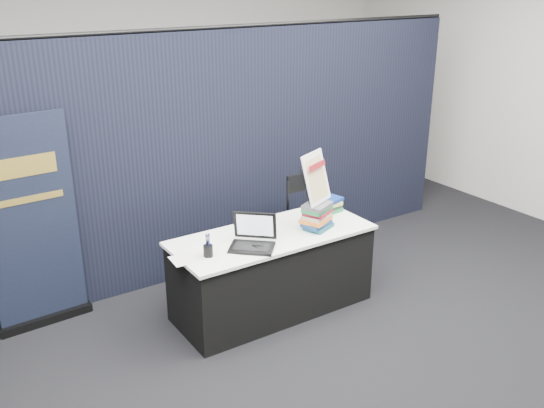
{
  "coord_description": "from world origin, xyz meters",
  "views": [
    {
      "loc": [
        -2.67,
        -3.51,
        2.89
      ],
      "look_at": [
        -0.0,
        0.55,
        1.03
      ],
      "focal_mm": 40.0,
      "sensor_mm": 36.0,
      "label": 1
    }
  ],
  "objects_px": {
    "book_stack_short": "(327,204)",
    "book_stack_tall": "(317,216)",
    "laptop": "(249,240)",
    "info_sign": "(316,178)",
    "pullup_banner": "(34,237)",
    "stacking_chair": "(317,222)",
    "display_table": "(272,272)"
  },
  "relations": [
    {
      "from": "display_table",
      "to": "book_stack_tall",
      "type": "distance_m",
      "value": 0.65
    },
    {
      "from": "book_stack_tall",
      "to": "info_sign",
      "type": "distance_m",
      "value": 0.34
    },
    {
      "from": "info_sign",
      "to": "pullup_banner",
      "type": "relative_size",
      "value": 0.25
    },
    {
      "from": "info_sign",
      "to": "book_stack_tall",
      "type": "bearing_deg",
      "value": -113.96
    },
    {
      "from": "stacking_chair",
      "to": "book_stack_short",
      "type": "bearing_deg",
      "value": -91.8
    },
    {
      "from": "display_table",
      "to": "book_stack_short",
      "type": "distance_m",
      "value": 0.87
    },
    {
      "from": "book_stack_short",
      "to": "info_sign",
      "type": "xyz_separation_m",
      "value": [
        -0.33,
        -0.25,
        0.4
      ]
    },
    {
      "from": "laptop",
      "to": "pullup_banner",
      "type": "bearing_deg",
      "value": -172.57
    },
    {
      "from": "display_table",
      "to": "info_sign",
      "type": "relative_size",
      "value": 3.88
    },
    {
      "from": "laptop",
      "to": "stacking_chair",
      "type": "bearing_deg",
      "value": 65.14
    },
    {
      "from": "info_sign",
      "to": "pullup_banner",
      "type": "distance_m",
      "value": 2.44
    },
    {
      "from": "book_stack_short",
      "to": "book_stack_tall",
      "type": "bearing_deg",
      "value": -139.36
    },
    {
      "from": "book_stack_short",
      "to": "pullup_banner",
      "type": "height_order",
      "value": "pullup_banner"
    },
    {
      "from": "book_stack_short",
      "to": "stacking_chair",
      "type": "bearing_deg",
      "value": 85.23
    },
    {
      "from": "laptop",
      "to": "book_stack_short",
      "type": "relative_size",
      "value": 1.9
    },
    {
      "from": "stacking_chair",
      "to": "book_stack_tall",
      "type": "bearing_deg",
      "value": -124.27
    },
    {
      "from": "info_sign",
      "to": "stacking_chair",
      "type": "height_order",
      "value": "info_sign"
    },
    {
      "from": "info_sign",
      "to": "stacking_chair",
      "type": "xyz_separation_m",
      "value": [
        0.35,
        0.43,
        -0.64
      ]
    },
    {
      "from": "pullup_banner",
      "to": "stacking_chair",
      "type": "height_order",
      "value": "pullup_banner"
    },
    {
      "from": "display_table",
      "to": "pullup_banner",
      "type": "relative_size",
      "value": 0.97
    },
    {
      "from": "book_stack_short",
      "to": "stacking_chair",
      "type": "relative_size",
      "value": 0.25
    },
    {
      "from": "pullup_banner",
      "to": "book_stack_short",
      "type": "bearing_deg",
      "value": -19.16
    },
    {
      "from": "laptop",
      "to": "book_stack_short",
      "type": "height_order",
      "value": "laptop"
    },
    {
      "from": "book_stack_tall",
      "to": "book_stack_short",
      "type": "bearing_deg",
      "value": 40.64
    },
    {
      "from": "book_stack_short",
      "to": "info_sign",
      "type": "relative_size",
      "value": 0.56
    },
    {
      "from": "display_table",
      "to": "laptop",
      "type": "xyz_separation_m",
      "value": [
        -0.31,
        -0.12,
        0.44
      ]
    },
    {
      "from": "display_table",
      "to": "book_stack_short",
      "type": "height_order",
      "value": "book_stack_short"
    },
    {
      "from": "book_stack_tall",
      "to": "info_sign",
      "type": "height_order",
      "value": "info_sign"
    },
    {
      "from": "laptop",
      "to": "info_sign",
      "type": "height_order",
      "value": "info_sign"
    },
    {
      "from": "laptop",
      "to": "stacking_chair",
      "type": "height_order",
      "value": "stacking_chair"
    },
    {
      "from": "book_stack_short",
      "to": "stacking_chair",
      "type": "xyz_separation_m",
      "value": [
        0.01,
        0.17,
        -0.24
      ]
    },
    {
      "from": "display_table",
      "to": "book_stack_short",
      "type": "relative_size",
      "value": 6.96
    }
  ]
}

